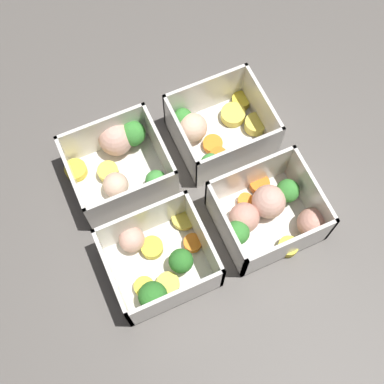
% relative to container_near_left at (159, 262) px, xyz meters
% --- Properties ---
extents(ground_plane, '(4.00, 4.00, 0.00)m').
position_rel_container_near_left_xyz_m(ground_plane, '(0.08, 0.07, -0.03)').
color(ground_plane, '#56514C').
extents(container_near_left, '(0.15, 0.13, 0.08)m').
position_rel_container_near_left_xyz_m(container_near_left, '(0.00, 0.00, 0.00)').
color(container_near_left, silver).
rests_on(container_near_left, ground_plane).
extents(container_near_right, '(0.15, 0.14, 0.08)m').
position_rel_container_near_left_xyz_m(container_near_right, '(0.17, 0.00, 0.00)').
color(container_near_right, silver).
rests_on(container_near_right, ground_plane).
extents(container_far_left, '(0.15, 0.14, 0.08)m').
position_rel_container_near_left_xyz_m(container_far_left, '(0.01, 0.16, 0.00)').
color(container_far_left, silver).
rests_on(container_far_left, ground_plane).
extents(container_far_right, '(0.14, 0.12, 0.08)m').
position_rel_container_near_left_xyz_m(container_far_right, '(0.16, 0.15, -0.00)').
color(container_far_right, silver).
rests_on(container_far_right, ground_plane).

